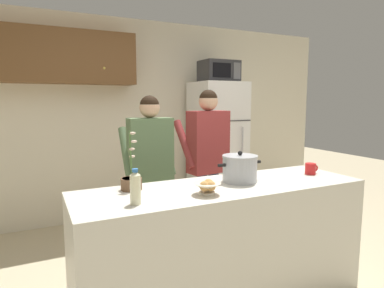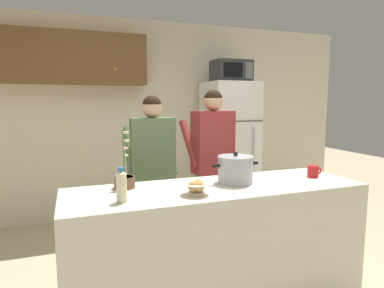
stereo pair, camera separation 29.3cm
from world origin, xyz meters
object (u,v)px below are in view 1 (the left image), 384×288
cooking_pot (240,168)px  coffee_mug (311,169)px  refrigerator (217,148)px  microwave (219,71)px  bottle_near_edge (135,187)px  person_near_pot (150,160)px  potted_orchid (131,181)px  person_by_sink (208,150)px  bread_bowl (207,187)px

cooking_pot → coffee_mug: bearing=-3.4°
refrigerator → cooking_pot: size_ratio=4.64×
microwave → cooking_pot: (-0.84, -1.77, -0.91)m
refrigerator → bottle_near_edge: refrigerator is taller
person_near_pot → coffee_mug: (1.16, -0.86, -0.02)m
refrigerator → potted_orchid: 2.35m
coffee_mug → bottle_near_edge: 1.61m
person_by_sink → bottle_near_edge: 1.53m
bottle_near_edge → cooking_pot: bearing=12.7°
cooking_pot → bottle_near_edge: size_ratio=1.75×
person_by_sink → bottle_near_edge: person_by_sink is taller
person_near_pot → cooking_pot: size_ratio=4.13×
microwave → cooking_pot: 2.16m
bottle_near_edge → bread_bowl: bearing=-0.6°
person_near_pot → bottle_near_edge: (-0.44, -1.02, 0.04)m
person_near_pot → coffee_mug: person_near_pot is taller
person_near_pot → cooking_pot: person_near_pot is taller
person_near_pot → person_by_sink: size_ratio=0.96×
person_near_pot → coffee_mug: 1.45m
potted_orchid → cooking_pot: bearing=-9.4°
microwave → person_near_pot: 1.87m
microwave → bottle_near_edge: 2.78m
cooking_pot → potted_orchid: (-0.83, 0.14, -0.04)m
refrigerator → potted_orchid: refrigerator is taller
coffee_mug → bread_bowl: 1.12m
microwave → bottle_near_edge: size_ratio=2.17×
coffee_mug → bottle_near_edge: bearing=-174.3°
cooking_pot → potted_orchid: 0.84m
coffee_mug → bread_bowl: bearing=-171.5°
cooking_pot → person_near_pot: bearing=119.4°
person_near_pot → bottle_near_edge: size_ratio=7.22×
bread_bowl → potted_orchid: bearing=141.1°
person_by_sink → cooking_pot: bearing=-102.0°
microwave → coffee_mug: bearing=-94.2°
cooking_pot → refrigerator: bearing=65.0°
person_near_pot → person_by_sink: 0.65m
refrigerator → potted_orchid: bearing=-135.1°
refrigerator → person_by_sink: 1.14m
refrigerator → cooking_pot: refrigerator is taller
refrigerator → bottle_near_edge: bearing=-131.0°
refrigerator → cooking_pot: 1.99m
refrigerator → microwave: size_ratio=3.75×
refrigerator → microwave: 1.04m
person_near_pot → person_by_sink: bearing=5.1°
coffee_mug → bread_bowl: (-1.11, -0.17, 0.00)m
refrigerator → bottle_near_edge: 2.65m
cooking_pot → bread_bowl: size_ratio=2.01×
person_by_sink → coffee_mug: person_by_sink is taller
coffee_mug → potted_orchid: bearing=173.3°
refrigerator → coffee_mug: bearing=-94.1°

